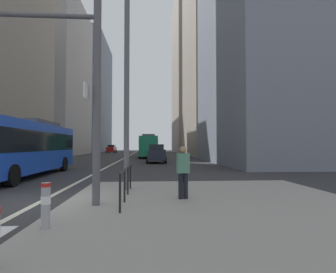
{
  "coord_description": "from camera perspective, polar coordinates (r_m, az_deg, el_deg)",
  "views": [
    {
      "loc": [
        3.52,
        -8.92,
        1.84
      ],
      "look_at": [
        6.37,
        32.08,
        3.16
      ],
      "focal_mm": 29.37,
      "sensor_mm": 36.0,
      "label": 1
    }
  ],
  "objects": [
    {
      "name": "city_bus_red_receding",
      "position": [
        41.31,
        -4.01,
        -1.84
      ],
      "size": [
        2.78,
        10.66,
        3.4
      ],
      "color": "#198456",
      "rests_on": "ground"
    },
    {
      "name": "office_tower_left_mid",
      "position": [
        58.82,
        -23.71,
        11.04
      ],
      "size": [
        12.84,
        19.85,
        29.59
      ],
      "primitive_type": "cube",
      "color": "#9E9EA3",
      "rests_on": "ground"
    },
    {
      "name": "office_tower_left_far",
      "position": [
        86.02,
        -17.21,
        8.07
      ],
      "size": [
        13.62,
        25.21,
        33.01
      ],
      "primitive_type": "cube",
      "color": "slate",
      "rests_on": "ground"
    },
    {
      "name": "car_receding_far",
      "position": [
        51.07,
        -3.24,
        -2.78
      ],
      "size": [
        2.08,
        4.44,
        1.94
      ],
      "color": "gold",
      "rests_on": "ground"
    },
    {
      "name": "office_tower_right_far",
      "position": [
        75.82,
        6.55,
        12.67
      ],
      "size": [
        13.32,
        19.53,
        41.61
      ],
      "primitive_type": "cube",
      "color": "gray",
      "rests_on": "ground"
    },
    {
      "name": "city_bus_blue_oncoming",
      "position": [
        17.93,
        -27.82,
        -1.64
      ],
      "size": [
        2.7,
        11.51,
        3.4
      ],
      "color": "blue",
      "rests_on": "ground"
    },
    {
      "name": "street_lamp_post",
      "position": [
        11.11,
        -8.54,
        16.23
      ],
      "size": [
        5.5,
        0.32,
        8.0
      ],
      "color": "#56565B",
      "rests_on": "median_island"
    },
    {
      "name": "car_oncoming_mid",
      "position": [
        67.77,
        -11.64,
        -2.51
      ],
      "size": [
        2.21,
        4.37,
        1.94
      ],
      "color": "maroon",
      "rests_on": "ground"
    },
    {
      "name": "car_receding_near",
      "position": [
        28.9,
        -2.51,
        -3.52
      ],
      "size": [
        2.05,
        4.35,
        1.94
      ],
      "color": "#232838",
      "rests_on": "ground"
    },
    {
      "name": "pedestrian_railing",
      "position": [
        9.01,
        -8.63,
        -8.04
      ],
      "size": [
        0.06,
        3.95,
        0.98
      ],
      "color": "black",
      "rests_on": "median_island"
    },
    {
      "name": "office_tower_right_mid",
      "position": [
        56.49,
        11.11,
        23.04
      ],
      "size": [
        12.68,
        17.31,
        51.13
      ],
      "primitive_type": "cube",
      "color": "gray",
      "rests_on": "ground"
    },
    {
      "name": "median_island",
      "position": [
        8.35,
        10.12,
        -14.02
      ],
      "size": [
        9.0,
        10.0,
        0.15
      ],
      "primitive_type": "cube",
      "color": "gray",
      "rests_on": "ground"
    },
    {
      "name": "pedestrian_waiting",
      "position": [
        8.78,
        3.16,
        -6.88
      ],
      "size": [
        0.41,
        0.28,
        1.66
      ],
      "color": "black",
      "rests_on": "median_island"
    },
    {
      "name": "bollard_left",
      "position": [
        6.29,
        -24.04,
        -12.49
      ],
      "size": [
        0.2,
        0.2,
        0.92
      ],
      "color": "#99999E",
      "rests_on": "median_island"
    },
    {
      "name": "lane_centre_line",
      "position": [
        39.12,
        -9.17,
        -4.5
      ],
      "size": [
        0.2,
        80.0,
        0.01
      ],
      "primitive_type": "cube",
      "color": "beige",
      "rests_on": "ground"
    },
    {
      "name": "traffic_signal_gantry",
      "position": [
        9.08,
        -29.19,
        13.07
      ],
      "size": [
        6.76,
        0.65,
        6.0
      ],
      "color": "#515156",
      "rests_on": "median_island"
    },
    {
      "name": "city_bus_red_distant",
      "position": [
        65.12,
        -3.94,
        -1.83
      ],
      "size": [
        2.87,
        10.58,
        3.4
      ],
      "color": "red",
      "rests_on": "ground"
    },
    {
      "name": "ground_plane",
      "position": [
        29.19,
        -10.95,
        -5.42
      ],
      "size": [
        160.0,
        160.0,
        0.0
      ],
      "primitive_type": "plane",
      "color": "#303033"
    }
  ]
}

